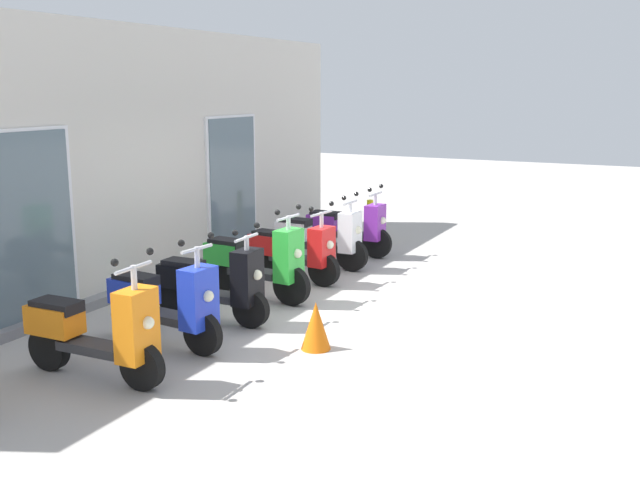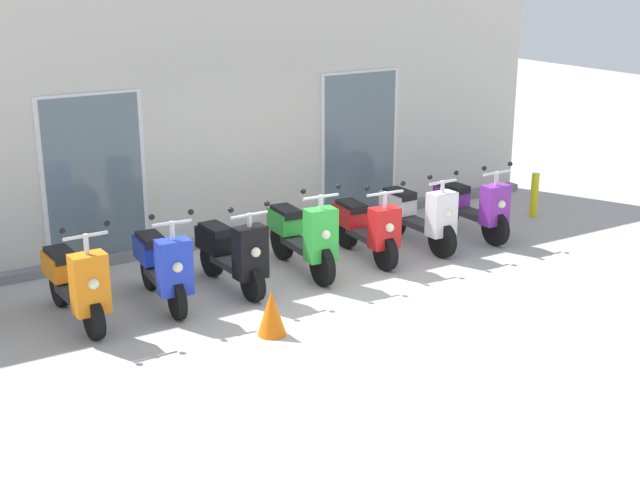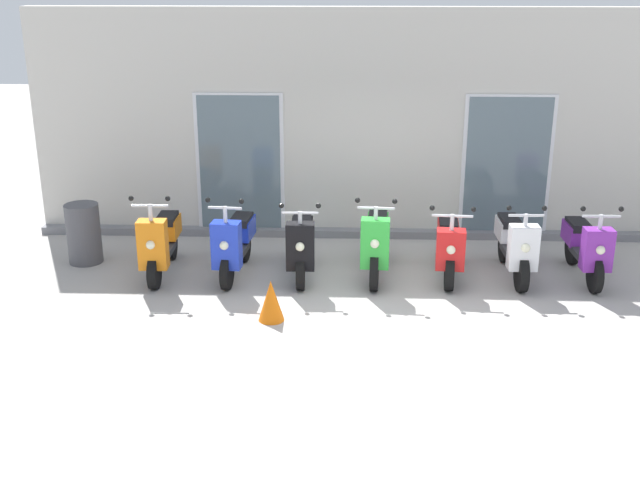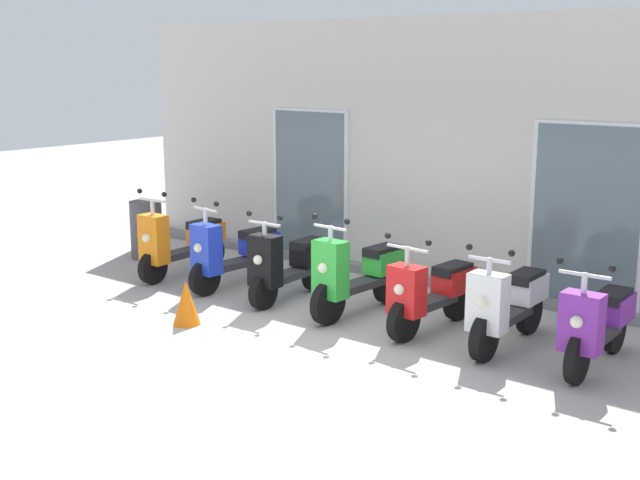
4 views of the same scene
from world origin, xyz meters
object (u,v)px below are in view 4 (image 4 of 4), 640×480
at_px(trash_bin, 146,230).
at_px(scooter_purple, 598,322).
at_px(traffic_cone, 186,303).
at_px(scooter_white, 508,304).
at_px(scooter_black, 288,264).
at_px(scooter_orange, 180,243).
at_px(scooter_blue, 234,252).
at_px(scooter_red, 432,292).
at_px(scooter_green, 358,274).

bearing_deg(trash_bin, scooter_purple, -2.75).
bearing_deg(traffic_cone, trash_bin, 147.06).
bearing_deg(scooter_white, scooter_purple, -1.06).
xyz_separation_m(scooter_white, scooter_purple, (0.97, -0.02, -0.00)).
height_order(scooter_black, scooter_white, scooter_black).
relative_size(scooter_orange, scooter_purple, 1.02).
bearing_deg(scooter_blue, scooter_orange, 179.93).
bearing_deg(scooter_blue, scooter_red, 1.89).
xyz_separation_m(scooter_black, trash_bin, (-3.22, 0.41, -0.03)).
bearing_deg(traffic_cone, scooter_black, 79.38).
bearing_deg(scooter_orange, scooter_black, 0.82).
xyz_separation_m(scooter_blue, scooter_red, (2.99, 0.10, -0.05)).
distance_m(scooter_orange, scooter_black, 1.97).
bearing_deg(traffic_cone, scooter_green, 49.36).
bearing_deg(trash_bin, scooter_white, -3.02).
bearing_deg(scooter_purple, scooter_green, -179.67).
distance_m(scooter_orange, scooter_blue, 1.04).
xyz_separation_m(scooter_orange, trash_bin, (-1.25, 0.44, -0.04)).
distance_m(scooter_black, scooter_white, 2.97).
xyz_separation_m(scooter_green, scooter_purple, (2.90, 0.02, -0.03)).
xyz_separation_m(scooter_black, scooter_white, (2.97, 0.08, 0.00)).
relative_size(scooter_purple, trash_bin, 1.77).
height_order(scooter_orange, scooter_white, scooter_orange).
height_order(scooter_green, traffic_cone, scooter_green).
bearing_deg(scooter_purple, scooter_orange, -179.08).
bearing_deg(scooter_blue, trash_bin, 169.11).
bearing_deg(scooter_black, scooter_orange, -179.18).
distance_m(scooter_purple, traffic_cone, 4.51).
bearing_deg(trash_bin, scooter_red, -3.71).
bearing_deg(scooter_green, scooter_red, 1.08).
distance_m(scooter_black, trash_bin, 3.25).
relative_size(scooter_blue, scooter_white, 0.96).
distance_m(scooter_orange, scooter_purple, 5.91).
relative_size(scooter_orange, trash_bin, 1.80).
distance_m(scooter_red, scooter_white, 0.92).
xyz_separation_m(scooter_red, scooter_white, (0.91, 0.02, 0.03)).
xyz_separation_m(scooter_black, scooter_green, (1.05, 0.05, 0.03)).
xyz_separation_m(scooter_purple, traffic_cone, (-4.22, -1.56, -0.21)).
relative_size(scooter_black, trash_bin, 1.70).
relative_size(scooter_red, scooter_white, 0.96).
relative_size(scooter_orange, scooter_green, 0.95).
relative_size(scooter_purple, traffic_cone, 3.01).
distance_m(scooter_green, trash_bin, 4.28).
height_order(scooter_black, trash_bin, scooter_black).
relative_size(scooter_orange, traffic_cone, 3.06).
bearing_deg(scooter_blue, scooter_green, 2.30).
bearing_deg(scooter_purple, scooter_blue, -178.87).
height_order(scooter_blue, scooter_black, scooter_blue).
xyz_separation_m(scooter_blue, scooter_white, (3.90, 0.11, -0.02)).
height_order(scooter_green, scooter_purple, scooter_green).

